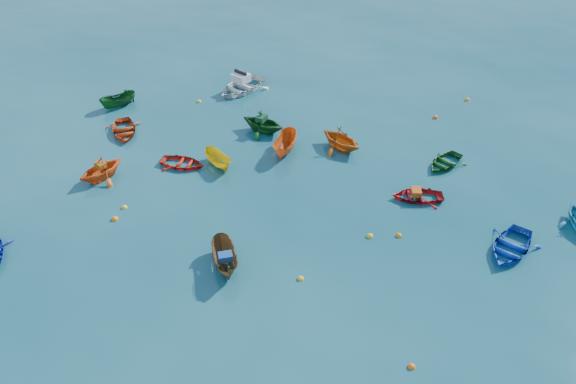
{
  "coord_description": "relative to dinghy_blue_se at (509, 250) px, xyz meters",
  "views": [
    {
      "loc": [
        1.66,
        -20.16,
        18.79
      ],
      "look_at": [
        0.0,
        5.0,
        0.4
      ],
      "focal_mm": 35.0,
      "sensor_mm": 36.0,
      "label": 1
    }
  ],
  "objects": [
    {
      "name": "tarp_orange_a",
      "position": [
        -22.29,
        4.93,
        0.9
      ],
      "size": [
        0.76,
        0.73,
        0.29
      ],
      "primitive_type": "cube",
      "rotation": [
        0.0,
        0.0,
        -0.62
      ],
      "color": "#AF5612",
      "rests_on": "dinghy_orange_w"
    },
    {
      "name": "dinghy_orange_w",
      "position": [
        -22.32,
        4.89,
        0.0
      ],
      "size": [
        3.64,
        3.74,
        1.5
      ],
      "primitive_type": "imported",
      "rotation": [
        0.0,
        0.0,
        -0.62
      ],
      "color": "#EA5716",
      "rests_on": "ground"
    },
    {
      "name": "dinghy_red_ne",
      "position": [
        -4.08,
        4.05,
        0.0
      ],
      "size": [
        2.9,
        2.13,
        0.59
      ],
      "primitive_type": "imported",
      "rotation": [
        0.0,
        0.0,
        -1.54
      ],
      "color": "#A80E12",
      "rests_on": "ground"
    },
    {
      "name": "buoy_or_e",
      "position": [
        -1.67,
        13.59,
        0.0
      ],
      "size": [
        0.38,
        0.38,
        0.38
      ],
      "primitive_type": "sphere",
      "color": "#F3540D",
      "rests_on": "ground"
    },
    {
      "name": "buoy_ye_d",
      "position": [
        -18.55,
        14.92,
        0.0
      ],
      "size": [
        0.33,
        0.33,
        0.33
      ],
      "primitive_type": "sphere",
      "color": "yellow",
      "rests_on": "ground"
    },
    {
      "name": "dinghy_red_nw",
      "position": [
        -17.91,
        6.49,
        0.0
      ],
      "size": [
        3.17,
        2.58,
        0.58
      ],
      "primitive_type": "imported",
      "rotation": [
        0.0,
        0.0,
        1.34
      ],
      "color": "red",
      "rests_on": "ground"
    },
    {
      "name": "dinghy_blue_se",
      "position": [
        0.0,
        0.0,
        0.0
      ],
      "size": [
        3.95,
        4.23,
        0.71
      ],
      "primitive_type": "imported",
      "rotation": [
        0.0,
        0.0,
        -0.58
      ],
      "color": "#0E3CB8",
      "rests_on": "ground"
    },
    {
      "name": "tarp_blue_a",
      "position": [
        -13.87,
        -2.18,
        0.74
      ],
      "size": [
        0.79,
        0.68,
        0.32
      ],
      "primitive_type": "cube",
      "rotation": [
        0.0,
        0.0,
        0.31
      ],
      "color": "navy",
      "rests_on": "sampan_brown_mid"
    },
    {
      "name": "buoy_or_c",
      "position": [
        -20.37,
        1.1,
        0.0
      ],
      "size": [
        0.37,
        0.37,
        0.37
      ],
      "primitive_type": "sphere",
      "color": "orange",
      "rests_on": "ground"
    },
    {
      "name": "sampan_brown_mid",
      "position": [
        -13.91,
        -2.04,
        0.0
      ],
      "size": [
        2.0,
        3.21,
        1.16
      ],
      "primitive_type": "imported",
      "rotation": [
        0.0,
        0.0,
        0.31
      ],
      "color": "brown",
      "rests_on": "ground"
    },
    {
      "name": "motorboat_white",
      "position": [
        -15.71,
        17.03,
        0.0
      ],
      "size": [
        4.95,
        5.24,
        1.48
      ],
      "primitive_type": "imported",
      "rotation": [
        0.0,
        0.0,
        -0.62
      ],
      "color": "white",
      "rests_on": "ground"
    },
    {
      "name": "buoy_ye_e",
      "position": [
        1.05,
        16.49,
        0.0
      ],
      "size": [
        0.38,
        0.38,
        0.38
      ],
      "primitive_type": "sphere",
      "color": "gold",
      "rests_on": "ground"
    },
    {
      "name": "dinghy_orange_far",
      "position": [
        -8.32,
        9.14,
        0.0
      ],
      "size": [
        3.97,
        3.95,
        1.58
      ],
      "primitive_type": "imported",
      "rotation": [
        0.0,
        0.0,
        0.81
      ],
      "color": "#C45B12",
      "rests_on": "ground"
    },
    {
      "name": "dinghy_red_far",
      "position": [
        -22.62,
        10.12,
        0.0
      ],
      "size": [
        3.35,
        3.87,
        0.67
      ],
      "primitive_type": "imported",
      "rotation": [
        0.0,
        0.0,
        0.38
      ],
      "color": "#B7390F",
      "rests_on": "ground"
    },
    {
      "name": "tarp_orange_b",
      "position": [
        -4.18,
        4.04,
        0.46
      ],
      "size": [
        0.55,
        0.71,
        0.34
      ],
      "primitive_type": "cube",
      "rotation": [
        0.0,
        0.0,
        -1.54
      ],
      "color": "#B34B12",
      "rests_on": "dinghy_red_ne"
    },
    {
      "name": "buoy_ye_b",
      "position": [
        -20.18,
        2.15,
        0.0
      ],
      "size": [
        0.31,
        0.31,
        0.31
      ],
      "primitive_type": "sphere",
      "color": "yellow",
      "rests_on": "ground"
    },
    {
      "name": "buoy_or_d",
      "position": [
        -5.39,
        0.74,
        0.0
      ],
      "size": [
        0.33,
        0.33,
        0.33
      ],
      "primitive_type": "sphere",
      "color": "orange",
      "rests_on": "ground"
    },
    {
      "name": "buoy_or_b",
      "position": [
        -5.64,
        -7.29,
        0.0
      ],
      "size": [
        0.31,
        0.31,
        0.31
      ],
      "primitive_type": "sphere",
      "color": "orange",
      "rests_on": "ground"
    },
    {
      "name": "buoy_ye_c",
      "position": [
        -6.88,
        0.6,
        0.0
      ],
      "size": [
        0.35,
        0.35,
        0.35
      ],
      "primitive_type": "sphere",
      "color": "gold",
      "rests_on": "ground"
    },
    {
      "name": "dinghy_green_e",
      "position": [
        -2.01,
        7.61,
        0.0
      ],
      "size": [
        3.39,
        3.47,
        0.59
      ],
      "primitive_type": "imported",
      "rotation": [
        0.0,
        0.0,
        -0.71
      ],
      "color": "#124F15",
      "rests_on": "ground"
    },
    {
      "name": "dinghy_green_n",
      "position": [
        -13.44,
        10.95,
        0.0
      ],
      "size": [
        3.81,
        3.61,
        1.58
      ],
      "primitive_type": "imported",
      "rotation": [
        0.0,
        0.0,
        1.14
      ],
      "color": "#114A19",
      "rests_on": "ground"
    },
    {
      "name": "tarp_green_b",
      "position": [
        -13.53,
        10.99,
        0.97
      ],
      "size": [
        0.82,
        0.91,
        0.36
      ],
      "primitive_type": "cube",
      "rotation": [
        0.0,
        0.0,
        1.14
      ],
      "color": "#0F3F20",
      "rests_on": "dinghy_green_n"
    },
    {
      "name": "sampan_yellow_mid",
      "position": [
        -15.7,
        6.65,
        0.0
      ],
      "size": [
        2.38,
        2.6,
        0.99
      ],
      "primitive_type": "imported",
      "rotation": [
        0.0,
        0.0,
        0.69
      ],
      "color": "gold",
      "rests_on": "ground"
    },
    {
      "name": "sampan_green_far",
      "position": [
        -24.13,
        13.85,
        0.0
      ],
      "size": [
        2.71,
        2.58,
        1.05
      ],
      "primitive_type": "imported",
      "rotation": [
        0.0,
        0.0,
        -0.84
      ],
      "color": "#114B19",
      "rests_on": "ground"
    },
    {
      "name": "buoy_ye_a",
      "position": [
        -10.28,
        -2.68,
        0.0
      ],
      "size": [
        0.31,
        0.31,
        0.31
      ],
      "primitive_type": "sphere",
      "color": "yellow",
      "rests_on": "ground"
    },
    {
      "name": "ground",
      "position": [
        -11.29,
        -1.35,
        0.0
      ],
      "size": [
        160.0,
        160.0,
        0.0
      ],
      "primitive_type": "plane",
      "color": "#0A3E4A",
      "rests_on": "ground"
    },
    {
      "name": "sampan_orange_n",
      "position": [
        -11.77,
        8.51,
        0.0
      ],
      "size": [
        1.78,
        3.3,
        1.21
      ],
      "primitive_type": "imported",
      "rotation": [
        0.0,
        0.0,
        -0.2
      ],
      "color": "#D25613",
      "rests_on": "ground"
    }
  ]
}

